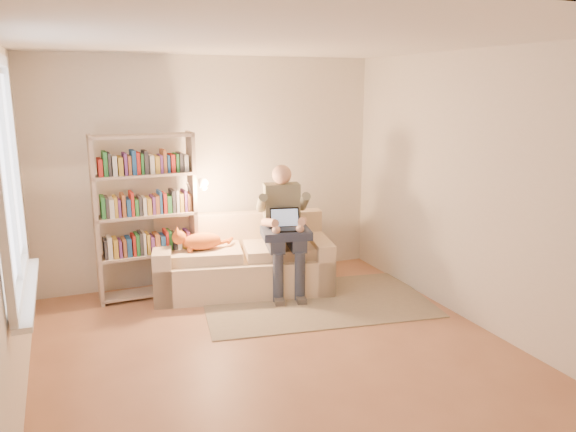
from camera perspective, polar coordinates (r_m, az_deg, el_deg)
name	(u,v)px	position (r m, az deg, el deg)	size (l,w,h in m)	color
floor	(283,358)	(4.94, -0.53, -14.19)	(4.50, 4.50, 0.00)	#9B6446
ceiling	(282,40)	(4.40, -0.61, 17.49)	(4.00, 4.50, 0.02)	white
wall_left	(5,233)	(4.21, -26.78, -1.54)	(0.02, 4.50, 2.60)	silver
wall_right	(482,192)	(5.54, 19.07, 2.34)	(0.02, 4.50, 2.60)	silver
wall_back	(211,171)	(6.60, -7.80, 4.56)	(4.00, 0.02, 2.60)	silver
wall_front	(471,310)	(2.62, 18.11, -9.02)	(4.00, 0.02, 2.60)	silver
window	(15,215)	(4.38, -26.01, 0.08)	(0.12, 1.52, 1.69)	white
sofa	(242,263)	(6.40, -4.65, -4.83)	(2.08, 1.26, 0.82)	beige
person	(284,222)	(6.18, -0.44, -0.66)	(0.51, 0.69, 1.42)	slate
cat	(200,241)	(6.17, -8.94, -2.49)	(0.65, 0.31, 0.23)	orange
blanket	(285,233)	(6.07, -0.29, -1.74)	(0.51, 0.42, 0.09)	#242B40
laptop	(285,224)	(6.06, -0.31, -0.81)	(0.37, 0.33, 0.28)	black
bookshelf	(146,209)	(6.17, -14.23, 0.73)	(1.19, 0.32, 1.79)	#BBA48E
rug	(316,302)	(6.08, 2.89, -8.72)	(2.38, 1.40, 0.01)	gray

